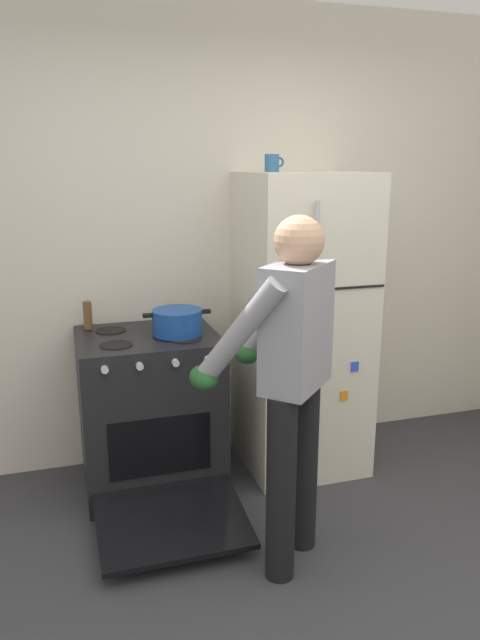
% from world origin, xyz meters
% --- Properties ---
extents(kitchen_wall_back, '(6.00, 0.10, 2.70)m').
position_xyz_m(kitchen_wall_back, '(0.00, 1.95, 1.35)').
color(kitchen_wall_back, silver).
rests_on(kitchen_wall_back, ground).
extents(refrigerator, '(0.68, 0.72, 1.75)m').
position_xyz_m(refrigerator, '(0.50, 1.57, 0.88)').
color(refrigerator, silver).
rests_on(refrigerator, ground).
extents(stove_range, '(0.76, 1.21, 0.89)m').
position_xyz_m(stove_range, '(-0.41, 1.55, 0.43)').
color(stove_range, black).
rests_on(stove_range, ground).
extents(person_cook, '(0.64, 0.67, 1.60)m').
position_xyz_m(person_cook, '(0.07, 0.69, 0.95)').
color(person_cook, black).
rests_on(person_cook, ground).
extents(red_pot, '(0.37, 0.27, 0.14)m').
position_xyz_m(red_pot, '(-0.25, 1.52, 0.96)').
color(red_pot, '#19479E').
rests_on(red_pot, stove_range).
extents(coffee_mug, '(0.11, 0.08, 0.10)m').
position_xyz_m(coffee_mug, '(0.32, 1.62, 1.80)').
color(coffee_mug, '#2D6093').
rests_on(coffee_mug, refrigerator).
extents(pepper_mill, '(0.05, 0.05, 0.16)m').
position_xyz_m(pepper_mill, '(-0.71, 1.77, 0.97)').
color(pepper_mill, brown).
rests_on(pepper_mill, stove_range).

